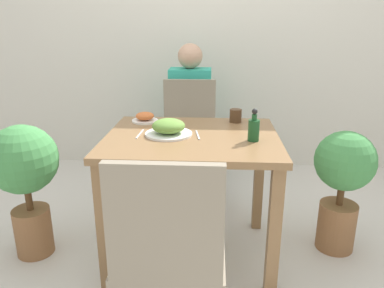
% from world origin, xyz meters
% --- Properties ---
extents(ground_plane, '(16.00, 16.00, 0.00)m').
position_xyz_m(ground_plane, '(0.00, 0.00, 0.00)').
color(ground_plane, beige).
extents(wall_back, '(8.00, 0.05, 2.60)m').
position_xyz_m(wall_back, '(0.00, 1.55, 1.30)').
color(wall_back, beige).
rests_on(wall_back, ground_plane).
extents(dining_table, '(0.93, 0.78, 0.75)m').
position_xyz_m(dining_table, '(0.00, 0.00, 0.63)').
color(dining_table, olive).
rests_on(dining_table, ground_plane).
extents(chair_near, '(0.42, 0.42, 0.92)m').
position_xyz_m(chair_near, '(-0.04, -0.74, 0.52)').
color(chair_near, gray).
rests_on(chair_near, ground_plane).
extents(chair_far, '(0.42, 0.42, 0.92)m').
position_xyz_m(chair_far, '(-0.07, 0.78, 0.52)').
color(chair_far, gray).
rests_on(chair_far, ground_plane).
extents(food_plate, '(0.26, 0.26, 0.09)m').
position_xyz_m(food_plate, '(-0.13, -0.00, 0.79)').
color(food_plate, white).
rests_on(food_plate, dining_table).
extents(side_plate, '(0.16, 0.16, 0.06)m').
position_xyz_m(side_plate, '(-0.31, 0.27, 0.78)').
color(side_plate, white).
rests_on(side_plate, dining_table).
extents(drink_cup, '(0.07, 0.07, 0.08)m').
position_xyz_m(drink_cup, '(0.25, 0.29, 0.79)').
color(drink_cup, '#4C331E').
rests_on(drink_cup, dining_table).
extents(sauce_bottle, '(0.06, 0.06, 0.17)m').
position_xyz_m(sauce_bottle, '(0.32, -0.08, 0.81)').
color(sauce_bottle, '#194C23').
rests_on(sauce_bottle, dining_table).
extents(fork_utensil, '(0.02, 0.17, 0.00)m').
position_xyz_m(fork_utensil, '(-0.29, -0.00, 0.75)').
color(fork_utensil, silver).
rests_on(fork_utensil, dining_table).
extents(spoon_utensil, '(0.03, 0.17, 0.00)m').
position_xyz_m(spoon_utensil, '(0.03, -0.00, 0.75)').
color(spoon_utensil, silver).
rests_on(spoon_utensil, dining_table).
extents(potted_plant_left, '(0.39, 0.39, 0.80)m').
position_xyz_m(potted_plant_left, '(-0.95, -0.04, 0.52)').
color(potted_plant_left, brown).
rests_on(potted_plant_left, ground_plane).
extents(potted_plant_right, '(0.35, 0.35, 0.75)m').
position_xyz_m(potted_plant_right, '(0.88, 0.13, 0.46)').
color(potted_plant_right, brown).
rests_on(potted_plant_right, ground_plane).
extents(person_figure, '(0.34, 0.22, 1.17)m').
position_xyz_m(person_figure, '(-0.08, 1.12, 0.58)').
color(person_figure, '#2D3347').
rests_on(person_figure, ground_plane).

